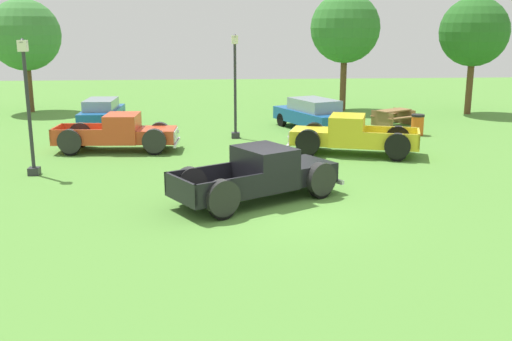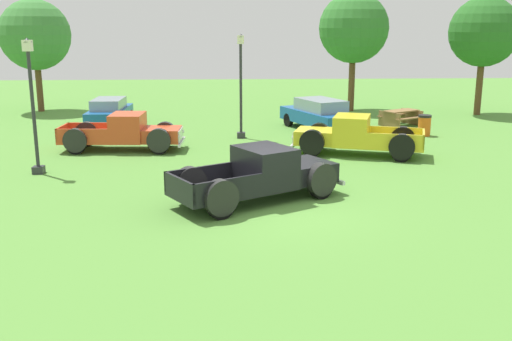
# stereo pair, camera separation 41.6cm
# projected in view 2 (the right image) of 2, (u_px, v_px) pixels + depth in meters

# --- Properties ---
(ground_plane) EXTENTS (80.00, 80.00, 0.00)m
(ground_plane) POSITION_uv_depth(u_px,v_px,m) (283.00, 210.00, 16.16)
(ground_plane) COLOR #548C38
(pickup_truck_foreground) EXTENTS (5.23, 4.10, 1.54)m
(pickup_truck_foreground) POSITION_uv_depth(u_px,v_px,m) (267.00, 174.00, 17.05)
(pickup_truck_foreground) COLOR black
(pickup_truck_foreground) RESTS_ON ground_plane
(pickup_truck_behind_left) EXTENTS (5.27, 3.21, 1.52)m
(pickup_truck_behind_left) POSITION_uv_depth(u_px,v_px,m) (350.00, 136.00, 22.98)
(pickup_truck_behind_left) COLOR yellow
(pickup_truck_behind_left) RESTS_ON ground_plane
(pickup_truck_behind_right) EXTENTS (4.93, 2.10, 1.48)m
(pickup_truck_behind_right) POSITION_uv_depth(u_px,v_px,m) (130.00, 133.00, 23.76)
(pickup_truck_behind_right) COLOR #D14723
(pickup_truck_behind_right) RESTS_ON ground_plane
(sedan_distant_a) EXTENTS (1.73, 4.10, 1.36)m
(sedan_distant_a) POSITION_uv_depth(u_px,v_px,m) (109.00, 111.00, 29.58)
(sedan_distant_a) COLOR #195699
(sedan_distant_a) RESTS_ON ground_plane
(sedan_distant_b) EXTENTS (3.42, 4.84, 1.50)m
(sedan_distant_b) POSITION_uv_depth(u_px,v_px,m) (319.00, 114.00, 28.28)
(sedan_distant_b) COLOR #195699
(sedan_distant_b) RESTS_ON ground_plane
(lamp_post_near) EXTENTS (0.36, 0.36, 4.55)m
(lamp_post_near) POSITION_uv_depth(u_px,v_px,m) (241.00, 84.00, 25.93)
(lamp_post_near) COLOR #2D2D33
(lamp_post_near) RESTS_ON ground_plane
(lamp_post_far) EXTENTS (0.36, 0.36, 4.51)m
(lamp_post_far) POSITION_uv_depth(u_px,v_px,m) (33.00, 104.00, 19.61)
(lamp_post_far) COLOR #2D2D33
(lamp_post_far) RESTS_ON ground_plane
(picnic_table) EXTENTS (2.30, 2.19, 0.78)m
(picnic_table) POSITION_uv_depth(u_px,v_px,m) (401.00, 116.00, 29.58)
(picnic_table) COLOR olive
(picnic_table) RESTS_ON ground_plane
(trash_can) EXTENTS (0.59, 0.59, 0.95)m
(trash_can) POSITION_uv_depth(u_px,v_px,m) (424.00, 125.00, 26.91)
(trash_can) COLOR orange
(trash_can) RESTS_ON ground_plane
(oak_tree_east) EXTENTS (3.99, 3.99, 6.35)m
(oak_tree_east) POSITION_uv_depth(u_px,v_px,m) (35.00, 35.00, 33.63)
(oak_tree_east) COLOR brown
(oak_tree_east) RESTS_ON ground_plane
(oak_tree_west) EXTENTS (3.98, 3.98, 6.73)m
(oak_tree_west) POSITION_uv_depth(u_px,v_px,m) (354.00, 28.00, 33.75)
(oak_tree_west) COLOR brown
(oak_tree_west) RESTS_ON ground_plane
(oak_tree_center) EXTENTS (3.77, 3.77, 6.42)m
(oak_tree_center) POSITION_uv_depth(u_px,v_px,m) (484.00, 32.00, 32.28)
(oak_tree_center) COLOR brown
(oak_tree_center) RESTS_ON ground_plane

